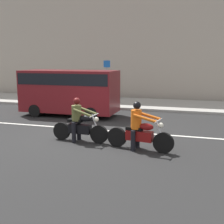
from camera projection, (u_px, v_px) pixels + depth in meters
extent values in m
plane|color=black|center=(84.00, 135.00, 11.20)|extent=(80.00, 80.00, 0.00)
cube|color=#99968E|center=(131.00, 103.00, 18.72)|extent=(40.00, 4.40, 0.14)
cube|color=#A89E8E|center=(143.00, 18.00, 20.89)|extent=(40.00, 1.40, 11.64)
cube|color=silver|center=(85.00, 129.00, 12.14)|extent=(18.00, 0.14, 0.01)
cylinder|color=black|center=(163.00, 143.00, 8.97)|extent=(0.67, 0.22, 0.66)
cylinder|color=black|center=(117.00, 137.00, 9.65)|extent=(0.67, 0.22, 0.66)
cylinder|color=silver|center=(160.00, 132.00, 8.96)|extent=(0.35, 0.11, 0.75)
cube|color=maroon|center=(139.00, 136.00, 9.29)|extent=(0.90, 0.41, 0.32)
ellipsoid|color=maroon|center=(146.00, 127.00, 9.13)|extent=(0.51, 0.31, 0.22)
cube|color=black|center=(134.00, 128.00, 9.32)|extent=(0.55, 0.32, 0.10)
cylinder|color=silver|center=(158.00, 121.00, 8.93)|extent=(0.15, 0.70, 0.04)
sphere|color=silver|center=(161.00, 125.00, 8.92)|extent=(0.17, 0.17, 0.17)
cylinder|color=silver|center=(133.00, 137.00, 9.58)|extent=(0.70, 0.18, 0.07)
cylinder|color=black|center=(133.00, 141.00, 9.19)|extent=(0.17, 0.17, 0.67)
cylinder|color=black|center=(138.00, 138.00, 9.55)|extent=(0.17, 0.17, 0.67)
cylinder|color=orange|center=(136.00, 119.00, 9.24)|extent=(0.39, 0.39, 0.61)
cylinder|color=orange|center=(145.00, 118.00, 8.87)|extent=(0.75, 0.20, 0.24)
cylinder|color=orange|center=(149.00, 116.00, 9.26)|extent=(0.75, 0.20, 0.24)
sphere|color=tan|center=(137.00, 106.00, 9.16)|extent=(0.20, 0.20, 0.20)
sphere|color=black|center=(137.00, 105.00, 9.15)|extent=(0.25, 0.25, 0.25)
cylinder|color=black|center=(99.00, 134.00, 10.03)|extent=(0.65, 0.15, 0.64)
cylinder|color=black|center=(62.00, 131.00, 10.51)|extent=(0.65, 0.15, 0.64)
cylinder|color=silver|center=(96.00, 125.00, 10.01)|extent=(0.34, 0.07, 0.73)
cube|color=black|center=(80.00, 129.00, 10.24)|extent=(0.82, 0.32, 0.32)
ellipsoid|color=black|center=(85.00, 118.00, 10.10)|extent=(0.49, 0.26, 0.22)
cube|color=black|center=(75.00, 120.00, 10.25)|extent=(0.53, 0.27, 0.10)
cylinder|color=silver|center=(94.00, 115.00, 9.97)|extent=(0.07, 0.70, 0.04)
sphere|color=silver|center=(96.00, 119.00, 9.97)|extent=(0.17, 0.17, 0.17)
cylinder|color=silver|center=(74.00, 130.00, 10.51)|extent=(0.70, 0.10, 0.07)
cylinder|color=black|center=(74.00, 132.00, 10.12)|extent=(0.16, 0.16, 0.73)
cylinder|color=black|center=(79.00, 130.00, 10.49)|extent=(0.16, 0.16, 0.73)
cylinder|color=brown|center=(77.00, 113.00, 10.18)|extent=(0.36, 0.36, 0.54)
cylinder|color=brown|center=(82.00, 113.00, 9.86)|extent=(0.70, 0.12, 0.28)
cylinder|color=brown|center=(88.00, 111.00, 10.26)|extent=(0.70, 0.12, 0.28)
sphere|color=tan|center=(77.00, 102.00, 10.11)|extent=(0.20, 0.20, 0.20)
sphere|color=#510F0F|center=(77.00, 101.00, 10.10)|extent=(0.25, 0.25, 0.25)
cube|color=maroon|center=(69.00, 91.00, 14.84)|extent=(4.87, 1.90, 2.08)
cube|color=black|center=(69.00, 78.00, 14.73)|extent=(4.73, 1.93, 0.56)
cylinder|color=black|center=(97.00, 111.00, 14.59)|extent=(0.64, 1.96, 0.64)
cylinder|color=black|center=(44.00, 108.00, 15.45)|extent=(0.64, 1.96, 0.64)
cylinder|color=gray|center=(107.00, 81.00, 19.12)|extent=(0.08, 0.08, 2.68)
cube|color=#1959B2|center=(107.00, 64.00, 18.89)|extent=(0.44, 0.03, 0.44)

